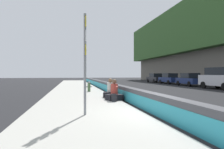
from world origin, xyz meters
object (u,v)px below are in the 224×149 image
seated_person_foreground (114,93)px  parked_car_fourth (190,79)px  fire_hydrant (89,86)px  parked_car_midline (169,79)px  backpack (114,98)px  parked_car_far (155,78)px  seated_person_middle (110,91)px  parked_car_third (221,78)px  route_sign_post (85,56)px

seated_person_foreground → parked_car_fourth: bearing=-44.2°
fire_hydrant → parked_car_midline: bearing=-46.3°
backpack → parked_car_far: (25.18, -13.13, 0.53)m
seated_person_middle → seated_person_foreground: bearing=178.0°
seated_person_foreground → parked_car_midline: bearing=-34.3°
seated_person_foreground → backpack: 0.59m
fire_hydrant → seated_person_middle: bearing=-167.4°
fire_hydrant → seated_person_foreground: 5.84m
parked_car_midline → parked_car_far: bearing=0.4°
parked_car_third → parked_car_fourth: size_ratio=1.07×
seated_person_foreground → parked_car_midline: (19.08, -13.03, 0.36)m
parked_car_midline → parked_car_far: (5.55, 0.04, 0.00)m
route_sign_post → parked_car_far: bearing=-27.6°
route_sign_post → fire_hydrant: route_sign_post is taller
route_sign_post → seated_person_foreground: bearing=-26.0°
seated_person_foreground → parked_car_far: parked_car_far is taller
seated_person_middle → parked_car_far: size_ratio=0.26×
route_sign_post → parked_car_far: 32.14m
route_sign_post → parked_car_far: size_ratio=0.80×
seated_person_middle → parked_car_third: parked_car_third is taller
parked_car_fourth → parked_car_far: size_ratio=1.01×
fire_hydrant → parked_car_fourth: bearing=-61.2°
seated_person_middle → parked_car_fourth: 17.72m
route_sign_post → seated_person_foreground: route_sign_post is taller
parked_car_midline → seated_person_foreground: bearing=145.7°
backpack → parked_car_far: 28.40m
seated_person_foreground → backpack: (-0.55, 0.14, -0.17)m
seated_person_middle → parked_car_third: size_ratio=0.24×
seated_person_middle → parked_car_fourth: bearing=-47.3°
fire_hydrant → seated_person_foreground: (-5.76, -0.92, -0.09)m
route_sign_post → parked_car_fourth: bearing=-40.8°
parked_car_third → route_sign_post: bearing=127.3°
fire_hydrant → parked_car_far: bearing=-36.4°
parked_car_third → parked_car_midline: bearing=-0.9°
seated_person_foreground → seated_person_middle: 1.42m
parked_car_midline → parked_car_third: bearing=179.1°
fire_hydrant → backpack: bearing=-172.9°
seated_person_foreground → parked_car_far: size_ratio=0.26×
route_sign_post → seated_person_middle: (5.26, -1.92, -1.73)m
parked_car_midline → parked_car_far: size_ratio=1.00×
fire_hydrant → parked_car_midline: size_ratio=0.20×
parked_car_third → parked_car_far: parked_car_third is taller
route_sign_post → backpack: 4.17m
fire_hydrant → backpack: fire_hydrant is taller
parked_car_fourth → parked_car_far: same height
seated_person_middle → parked_car_third: 14.14m
backpack → parked_car_fourth: size_ratio=0.09×
seated_person_foreground → parked_car_fourth: parked_car_fourth is taller
parked_car_third → parked_car_fourth: parked_car_third is taller
fire_hydrant → parked_car_third: parked_car_third is taller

